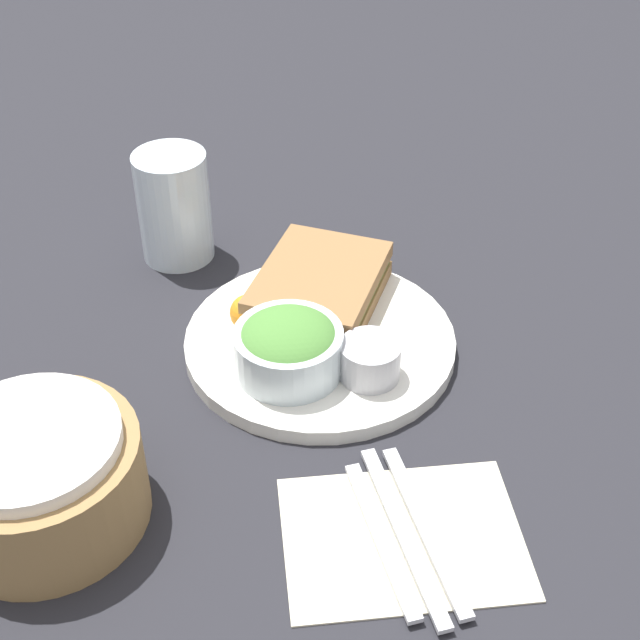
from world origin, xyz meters
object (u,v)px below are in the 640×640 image
object	(u,v)px
sandwich	(319,287)
drink_glass	(174,207)
plate	(320,342)
fork	(425,528)
bread_basket	(39,477)
dressing_cup	(370,360)
spoon	(381,538)
salad_bowl	(288,346)
knife	(403,533)

from	to	relation	value
sandwich	drink_glass	bearing A→B (deg)	48.16
plate	fork	bearing A→B (deg)	-166.42
bread_basket	drink_glass	bearing A→B (deg)	-15.33
sandwich	bread_basket	distance (m)	0.34
dressing_cup	spoon	world-z (taller)	dressing_cup
sandwich	salad_bowl	xyz separation A→B (m)	(-0.10, 0.04, 0.01)
dressing_cup	fork	distance (m)	0.18
salad_bowl	drink_glass	size ratio (longest dim) A/B	0.81
salad_bowl	fork	distance (m)	0.21
bread_basket	fork	xyz separation A→B (m)	(-0.05, -0.30, -0.04)
dressing_cup	fork	size ratio (longest dim) A/B	0.33
dressing_cup	spoon	bearing A→B (deg)	174.25
sandwich	knife	world-z (taller)	sandwich
plate	bread_basket	size ratio (longest dim) A/B	1.61
fork	salad_bowl	bearing A→B (deg)	-163.62
knife	spoon	size ratio (longest dim) A/B	1.17
spoon	dressing_cup	bearing A→B (deg)	164.95
sandwich	fork	world-z (taller)	sandwich
plate	sandwich	distance (m)	0.06
bread_basket	knife	xyz separation A→B (m)	(-0.06, -0.28, -0.04)
plate	sandwich	world-z (taller)	sandwich
dressing_cup	bread_basket	world-z (taller)	bread_basket
drink_glass	plate	bearing A→B (deg)	-142.50
knife	fork	bearing A→B (deg)	90.00
fork	knife	xyz separation A→B (m)	(-0.00, 0.02, 0.00)
dressing_cup	knife	xyz separation A→B (m)	(-0.18, 0.00, -0.03)
bread_basket	spoon	xyz separation A→B (m)	(-0.06, -0.26, -0.04)
sandwich	bread_basket	world-z (taller)	bread_basket
knife	salad_bowl	bearing A→B (deg)	-168.45
dressing_cup	fork	world-z (taller)	dressing_cup
plate	knife	size ratio (longest dim) A/B	1.48
dressing_cup	drink_glass	bearing A→B (deg)	36.25
sandwich	salad_bowl	world-z (taller)	salad_bowl
drink_glass	spoon	bearing A→B (deg)	-159.13
salad_bowl	spoon	bearing A→B (deg)	-164.16
drink_glass	spoon	size ratio (longest dim) A/B	0.81
drink_glass	fork	size ratio (longest dim) A/B	0.73
bread_basket	fork	bearing A→B (deg)	-99.97
dressing_cup	fork	bearing A→B (deg)	-174.19
sandwich	bread_basket	xyz separation A→B (m)	(-0.23, 0.25, 0.01)
sandwich	dressing_cup	world-z (taller)	sandwich
dressing_cup	bread_basket	distance (m)	0.30
fork	spoon	distance (m)	0.04
plate	spoon	size ratio (longest dim) A/B	1.73
plate	dressing_cup	size ratio (longest dim) A/B	4.67
spoon	sandwich	bearing A→B (deg)	173.84
salad_bowl	drink_glass	xyz separation A→B (m)	(0.23, 0.11, 0.02)
fork	knife	world-z (taller)	same
spoon	plate	bearing A→B (deg)	175.72
sandwich	drink_glass	distance (m)	0.20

